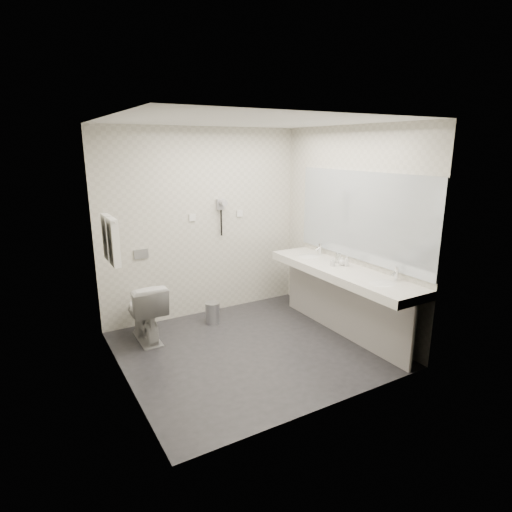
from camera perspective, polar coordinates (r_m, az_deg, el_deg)
floor at (r=4.94m, az=-0.64°, el=-12.49°), size 2.80×2.80×0.00m
ceiling at (r=4.40m, az=-0.74°, el=17.88°), size 2.80×2.80×0.00m
wall_back at (r=5.65m, az=-7.22°, el=4.34°), size 2.80×0.00×2.80m
wall_front at (r=3.47m, az=9.96°, el=-2.40°), size 2.80×0.00×2.80m
wall_left at (r=4.02m, az=-18.31°, el=-0.55°), size 0.00×2.60×2.60m
wall_right at (r=5.32m, az=12.57°, el=3.46°), size 0.00×2.60×2.60m
vanity_counter at (r=5.10m, az=11.52°, el=-2.18°), size 0.55×2.20×0.10m
vanity_panel at (r=5.26m, az=11.49°, el=-6.57°), size 0.03×2.15×0.75m
vanity_post_near at (r=4.62m, az=20.45°, el=-10.30°), size 0.06×0.06×0.75m
vanity_post_far at (r=6.04m, az=5.17°, el=-3.50°), size 0.06×0.06×0.75m
mirror at (r=5.13m, az=14.08°, el=5.23°), size 0.02×2.20×1.05m
basin_near at (r=4.65m, az=16.85°, el=-3.73°), size 0.40×0.31×0.05m
basin_far at (r=5.57m, az=7.13°, el=-0.17°), size 0.40×0.31×0.05m
faucet_near at (r=4.77m, az=18.54°, el=-2.30°), size 0.04×0.04×0.15m
faucet_far at (r=5.67m, az=8.73°, el=0.96°), size 0.04×0.04×0.15m
soap_bottle_a at (r=5.14m, az=10.37°, el=-0.81°), size 0.06×0.06×0.10m
soap_bottle_b at (r=5.20m, az=11.60°, el=-0.71°), size 0.10×0.10×0.10m
soap_bottle_c at (r=5.17m, az=12.22°, el=-0.66°), size 0.05×0.05×0.13m
glass_left at (r=5.30m, az=11.08°, el=-0.30°), size 0.07×0.07×0.12m
toilet at (r=5.18m, az=-14.82°, el=-7.24°), size 0.41×0.72×0.73m
flush_plate at (r=5.43m, az=-15.32°, el=0.26°), size 0.18×0.02×0.12m
pedal_bin at (r=5.58m, az=-5.92°, el=-7.75°), size 0.24×0.24×0.26m
bin_lid at (r=5.53m, az=-5.96°, el=-6.41°), size 0.19×0.19×0.02m
towel_rail at (r=4.50m, az=-19.51°, el=4.83°), size 0.02×0.62×0.02m
towel_near at (r=4.41m, az=-18.78°, el=1.78°), size 0.07×0.24×0.48m
towel_far at (r=4.68m, az=-19.49°, el=2.43°), size 0.07×0.24×0.48m
dryer_cradle at (r=5.68m, az=-4.85°, el=7.02°), size 0.10×0.04×0.14m
dryer_barrel at (r=5.62m, az=-4.55°, el=7.24°), size 0.08×0.14×0.08m
dryer_cord at (r=5.71m, az=-4.73°, el=4.52°), size 0.02×0.02×0.35m
switch_plate_a at (r=5.56m, az=-8.63°, el=5.18°), size 0.09×0.02×0.09m
switch_plate_b at (r=5.85m, az=-2.23°, el=5.80°), size 0.09×0.02×0.09m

